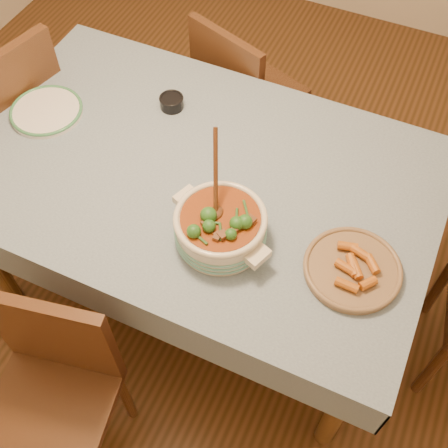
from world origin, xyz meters
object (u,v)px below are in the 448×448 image
object	(u,v)px
fried_plate	(353,268)
chair_far	(241,92)
white_plate	(46,111)
chair_left	(11,125)
condiment_bowl	(172,102)
chair_near	(54,384)
dining_table	(197,188)
stew_casserole	(220,225)

from	to	relation	value
fried_plate	chair_far	size ratio (longest dim) A/B	0.40
white_plate	chair_left	world-z (taller)	chair_left
condiment_bowl	chair_far	xyz separation A→B (m)	(0.09, 0.47, -0.30)
chair_far	chair_near	world-z (taller)	chair_far
condiment_bowl	fried_plate	world-z (taller)	fried_plate
dining_table	chair_left	size ratio (longest dim) A/B	1.75
dining_table	fried_plate	size ratio (longest dim) A/B	4.94
chair_far	white_plate	bearing A→B (deg)	73.20
fried_plate	chair_left	world-z (taller)	chair_left
condiment_bowl	fried_plate	xyz separation A→B (m)	(0.84, -0.41, -0.01)
white_plate	fried_plate	world-z (taller)	fried_plate
fried_plate	chair_near	size ratio (longest dim) A/B	0.40
chair_left	condiment_bowl	bearing A→B (deg)	118.24
condiment_bowl	chair_left	bearing A→B (deg)	-164.66
fried_plate	chair_far	bearing A→B (deg)	130.42
chair_far	dining_table	bearing A→B (deg)	119.88
fried_plate	chair_near	distance (m)	1.02
dining_table	chair_far	xyz separation A→B (m)	(-0.13, 0.72, -0.18)
chair_near	chair_far	bearing A→B (deg)	79.01
stew_casserole	white_plate	bearing A→B (deg)	163.87
chair_left	fried_plate	bearing A→B (deg)	94.58
dining_table	chair_near	bearing A→B (deg)	-99.64
chair_near	dining_table	bearing A→B (deg)	69.35
dining_table	chair_left	world-z (taller)	chair_left
white_plate	chair_far	distance (m)	0.90
white_plate	stew_casserole	bearing A→B (deg)	-16.13
stew_casserole	condiment_bowl	world-z (taller)	stew_casserole
stew_casserole	condiment_bowl	size ratio (longest dim) A/B	3.10
stew_casserole	chair_left	bearing A→B (deg)	165.83
stew_casserole	fried_plate	world-z (taller)	stew_casserole
stew_casserole	chair_left	xyz separation A→B (m)	(-1.11, 0.28, -0.28)
condiment_bowl	chair_far	size ratio (longest dim) A/B	0.14
stew_casserole	chair_far	world-z (taller)	stew_casserole
chair_far	chair_left	xyz separation A→B (m)	(-0.78, -0.65, 0.06)
condiment_bowl	chair_near	distance (m)	1.09
chair_near	fried_plate	bearing A→B (deg)	28.96
fried_plate	chair_near	xyz separation A→B (m)	(-0.75, -0.63, -0.30)
condiment_bowl	fried_plate	distance (m)	0.94
dining_table	white_plate	bearing A→B (deg)	177.78
stew_casserole	chair_near	distance (m)	0.75
chair_near	white_plate	bearing A→B (deg)	110.95
dining_table	stew_casserole	bearing A→B (deg)	-47.98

